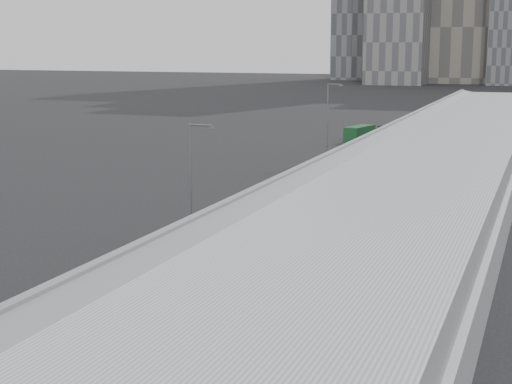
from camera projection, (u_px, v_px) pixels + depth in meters
The scene contains 17 objects.
sidewalk at pixel (373, 234), 61.49m from camera, with size 10.00×170.00×0.12m, color gray.
lane_line at pixel (248, 224), 65.13m from camera, with size 0.12×160.00×0.02m, color gold.
depot at pixel (426, 194), 59.47m from camera, with size 12.45×160.40×7.20m.
bus_2 at pixel (187, 276), 44.83m from camera, with size 3.34×13.12×3.80m.
bus_3 at pixel (259, 230), 56.28m from camera, with size 2.76×12.33×3.59m.
bus_4 at pixel (309, 195), 69.77m from camera, with size 3.28×12.27×3.55m.
bus_5 at pixel (353, 169), 83.15m from camera, with size 4.05×14.03×4.04m.
bus_6 at pixel (379, 155), 94.23m from camera, with size 3.18×13.71×3.99m.
bus_7 at pixel (396, 142), 107.36m from camera, with size 3.10×12.70×3.68m.
tree_1 at pixel (242, 257), 43.75m from camera, with size 1.94×1.94×3.94m.
tree_2 at pixel (342, 174), 66.11m from camera, with size 2.95×2.95×5.40m.
tree_3 at pixel (389, 154), 83.41m from camera, with size 2.34×2.34×4.43m.
tree_4 at pixel (432, 127), 107.71m from camera, with size 1.01×1.01×4.32m.
street_lamp_near at pixel (193, 173), 59.27m from camera, with size 2.04×0.22×8.85m.
street_lamp_far at pixel (329, 117), 100.01m from camera, with size 2.04×0.22×9.88m.
shipping_container at pixel (359, 134), 121.00m from camera, with size 2.25×6.57×2.39m, color #133F1F.
suv at pixel (380, 130), 130.81m from camera, with size 2.33×5.06×1.40m, color black.
Camera 1 is at (21.48, -4.24, 14.56)m, focal length 55.00 mm.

